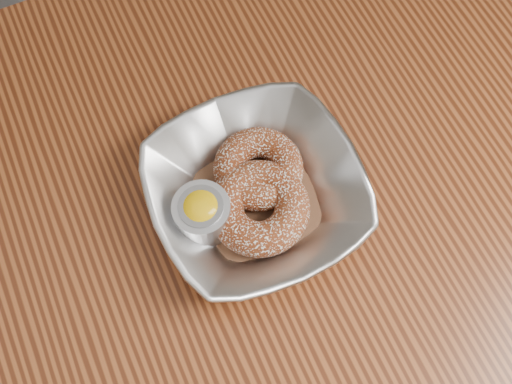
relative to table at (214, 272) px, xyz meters
name	(u,v)px	position (x,y,z in m)	size (l,w,h in m)	color
ground_plane	(233,350)	(0.00, 0.00, -0.65)	(4.00, 4.00, 0.00)	#565659
table	(214,272)	(0.00, 0.00, 0.00)	(1.20, 0.80, 0.75)	brown
serving_bowl	(256,193)	(0.07, 0.02, 0.13)	(0.22, 0.22, 0.05)	#B9BCC1
parchment	(256,200)	(0.07, 0.02, 0.11)	(0.14, 0.14, 0.00)	brown
donut_back	(258,169)	(0.08, 0.05, 0.13)	(0.10, 0.10, 0.03)	maroon
donut_front	(259,208)	(0.06, 0.01, 0.13)	(0.11, 0.11, 0.04)	maroon
ramekin	(202,214)	(0.01, 0.02, 0.13)	(0.06, 0.06, 0.05)	#B9BCC1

